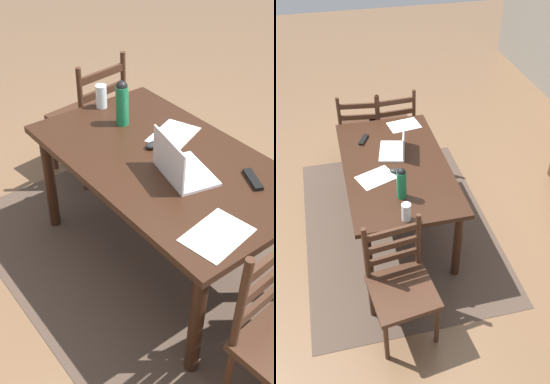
% 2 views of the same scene
% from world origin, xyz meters
% --- Properties ---
extents(ground_plane, '(14.00, 14.00, 0.00)m').
position_xyz_m(ground_plane, '(0.00, 0.00, 0.00)').
color(ground_plane, brown).
extents(area_rug, '(2.34, 1.75, 0.01)m').
position_xyz_m(area_rug, '(0.00, 0.00, 0.00)').
color(area_rug, '#47382D').
rests_on(area_rug, ground).
extents(dining_table, '(1.52, 0.89, 0.74)m').
position_xyz_m(dining_table, '(0.00, 0.00, 0.65)').
color(dining_table, black).
rests_on(dining_table, ground).
extents(chair_right_near, '(0.49, 0.49, 0.95)m').
position_xyz_m(chair_right_near, '(1.05, -0.18, 0.46)').
color(chair_right_near, '#3D2316').
rests_on(chair_right_near, ground).
extents(chair_left_far, '(0.47, 0.47, 0.95)m').
position_xyz_m(chair_left_far, '(-1.05, 0.18, 0.46)').
color(chair_left_far, '#3D2316').
rests_on(chair_left_far, ground).
extents(chair_left_near, '(0.49, 0.49, 0.95)m').
position_xyz_m(chair_left_near, '(-1.05, -0.18, 0.46)').
color(chair_left_near, '#3D2316').
rests_on(chair_left_near, ground).
extents(laptop, '(0.36, 0.29, 0.23)m').
position_xyz_m(laptop, '(-0.17, 0.05, 0.80)').
color(laptop, silver).
rests_on(laptop, dining_table).
extents(water_bottle, '(0.08, 0.08, 0.27)m').
position_xyz_m(water_bottle, '(0.43, -0.04, 0.88)').
color(water_bottle, '#197247').
rests_on(water_bottle, dining_table).
extents(drinking_glass, '(0.07, 0.07, 0.15)m').
position_xyz_m(drinking_glass, '(0.68, -0.06, 0.81)').
color(drinking_glass, silver).
rests_on(drinking_glass, dining_table).
extents(computer_mouse, '(0.08, 0.11, 0.03)m').
position_xyz_m(computer_mouse, '(0.11, -0.02, 0.76)').
color(computer_mouse, black).
rests_on(computer_mouse, dining_table).
extents(tv_remote, '(0.17, 0.12, 0.02)m').
position_xyz_m(tv_remote, '(-0.42, -0.21, 0.75)').
color(tv_remote, black).
rests_on(tv_remote, dining_table).
extents(paper_stack_left, '(0.25, 0.33, 0.00)m').
position_xyz_m(paper_stack_left, '(-0.60, 0.21, 0.74)').
color(paper_stack_left, white).
rests_on(paper_stack_left, dining_table).
extents(paper_stack_right, '(0.30, 0.35, 0.00)m').
position_xyz_m(paper_stack_right, '(0.15, -0.19, 0.74)').
color(paper_stack_right, white).
rests_on(paper_stack_right, dining_table).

